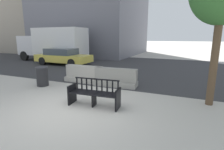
% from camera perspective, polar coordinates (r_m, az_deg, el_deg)
% --- Properties ---
extents(ground_plane, '(200.00, 200.00, 0.00)m').
position_cam_1_polar(ground_plane, '(5.74, -14.19, -11.02)').
color(ground_plane, '#B7B2A8').
extents(street_asphalt, '(120.00, 12.00, 0.01)m').
position_cam_1_polar(street_asphalt, '(13.45, 8.76, 2.58)').
color(street_asphalt, '#333335').
rests_on(street_asphalt, ground).
extents(street_bench, '(1.73, 0.66, 0.88)m').
position_cam_1_polar(street_bench, '(5.80, -5.80, -6.27)').
color(street_bench, black).
rests_on(street_bench, ground).
extents(jersey_barrier_centre, '(2.03, 0.78, 0.84)m').
position_cam_1_polar(jersey_barrier_centre, '(8.10, 1.18, -1.25)').
color(jersey_barrier_centre, gray).
rests_on(jersey_barrier_centre, ground).
extents(jersey_barrier_left, '(2.00, 0.68, 0.84)m').
position_cam_1_polar(jersey_barrier_left, '(8.95, -9.06, -0.09)').
color(jersey_barrier_left, '#ADA89E').
rests_on(jersey_barrier_left, ground).
extents(car_taxi_near, '(4.66, 1.97, 1.33)m').
position_cam_1_polar(car_taxi_near, '(15.04, -15.77, 5.87)').
color(car_taxi_near, '#DBC64C').
rests_on(car_taxi_near, ground).
extents(delivery_truck, '(6.82, 2.39, 3.05)m').
position_cam_1_polar(delivery_truck, '(17.61, -18.51, 9.87)').
color(delivery_truck, silver).
rests_on(delivery_truck, ground).
extents(trash_bin, '(0.56, 0.56, 0.90)m').
position_cam_1_polar(trash_bin, '(8.74, -21.82, -0.40)').
color(trash_bin, '#232326').
rests_on(trash_bin, ground).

